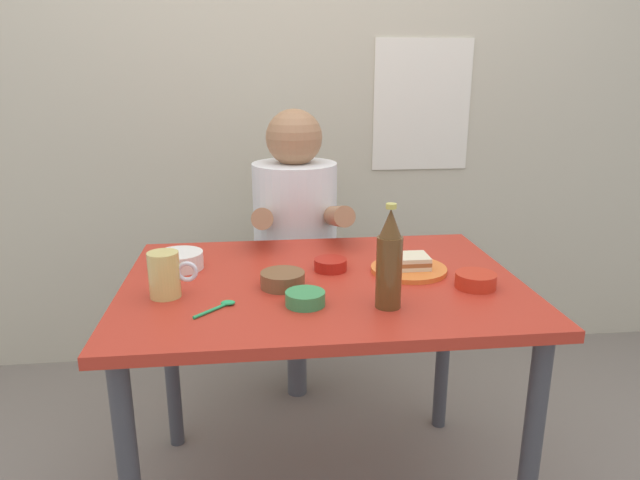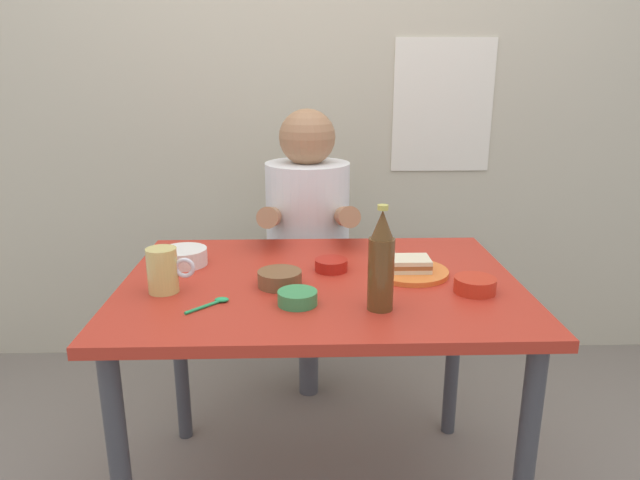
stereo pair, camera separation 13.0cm
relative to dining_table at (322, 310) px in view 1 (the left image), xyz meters
name	(u,v)px [view 1 (the left image)]	position (x,y,z in m)	size (l,w,h in m)	color
wall_back	(294,71)	(0.00, 1.05, 0.65)	(4.40, 0.09, 2.60)	#BCB299
dining_table	(322,310)	(0.00, 0.00, 0.00)	(1.10, 0.80, 0.74)	#B72D1E
stool	(296,316)	(-0.03, 0.63, -0.30)	(0.34, 0.34, 0.45)	#4C4C51
person_seated	(295,217)	(-0.03, 0.62, 0.12)	(0.33, 0.56, 0.72)	white
plate_orange	(409,269)	(0.26, 0.03, 0.10)	(0.22, 0.22, 0.01)	orange
sandwich	(409,261)	(0.26, 0.03, 0.13)	(0.11, 0.09, 0.04)	beige
beer_mug	(165,275)	(-0.41, -0.08, 0.15)	(0.13, 0.08, 0.12)	#D1BC66
beer_bottle	(389,261)	(0.14, -0.21, 0.21)	(0.06, 0.06, 0.26)	#593819
dip_bowl_green	(305,298)	(-0.06, -0.18, 0.11)	(0.10, 0.10, 0.03)	#388C4C
sauce_bowl_chili	(476,280)	(0.40, -0.11, 0.12)	(0.11, 0.11, 0.04)	red
condiment_bowl_brown	(283,279)	(-0.11, -0.05, 0.12)	(0.12, 0.12, 0.04)	brown
rice_bowl_white	(179,260)	(-0.41, 0.14, 0.12)	(0.14, 0.14, 0.05)	silver
sambal_bowl_red	(330,264)	(0.03, 0.07, 0.11)	(0.10, 0.10, 0.03)	#B21E14
spoon	(221,306)	(-0.27, -0.17, 0.10)	(0.10, 0.09, 0.01)	#26A559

